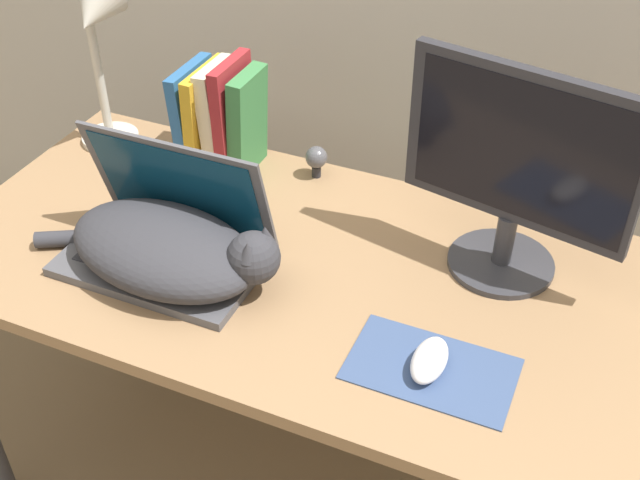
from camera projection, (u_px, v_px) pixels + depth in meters
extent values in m
cube|color=#93704C|center=(287.00, 266.00, 1.53)|extent=(1.35, 0.69, 0.03)
cylinder|color=#38383D|center=(129.00, 246.00, 2.17)|extent=(0.04, 0.04, 0.70)
cylinder|color=#38383D|center=(604.00, 386.00, 1.77)|extent=(0.04, 0.04, 0.70)
cube|color=#4C4C51|center=(163.00, 261.00, 1.51)|extent=(0.37, 0.23, 0.02)
cube|color=#28282D|center=(159.00, 261.00, 1.49)|extent=(0.31, 0.12, 0.00)
cube|color=#4C4C51|center=(179.00, 186.00, 1.49)|extent=(0.37, 0.07, 0.22)
cube|color=#0A334C|center=(178.00, 187.00, 1.49)|extent=(0.34, 0.06, 0.20)
ellipsoid|color=#333338|center=(163.00, 249.00, 1.46)|extent=(0.40, 0.27, 0.12)
sphere|color=#333338|center=(254.00, 258.00, 1.40)|extent=(0.10, 0.10, 0.10)
cone|color=#333338|center=(265.00, 235.00, 1.39)|extent=(0.04, 0.04, 0.03)
cone|color=#333338|center=(248.00, 251.00, 1.36)|extent=(0.04, 0.04, 0.03)
cylinder|color=#333338|center=(72.00, 238.00, 1.55)|extent=(0.14, 0.09, 0.03)
cylinder|color=#333338|center=(500.00, 263.00, 1.51)|extent=(0.20, 0.20, 0.01)
cylinder|color=#333338|center=(505.00, 239.00, 1.47)|extent=(0.04, 0.04, 0.10)
cube|color=#28282D|center=(521.00, 148.00, 1.35)|extent=(0.42, 0.11, 0.29)
cube|color=black|center=(521.00, 152.00, 1.34)|extent=(0.38, 0.08, 0.25)
cube|color=#384C75|center=(431.00, 369.00, 1.30)|extent=(0.27, 0.16, 0.00)
ellipsoid|color=silver|center=(429.00, 360.00, 1.29)|extent=(0.06, 0.11, 0.04)
cube|color=#285B93|center=(195.00, 113.00, 1.75)|extent=(0.04, 0.16, 0.22)
cube|color=gold|center=(207.00, 115.00, 1.74)|extent=(0.03, 0.16, 0.22)
cube|color=beige|center=(220.00, 116.00, 1.73)|extent=(0.05, 0.13, 0.23)
cube|color=maroon|center=(233.00, 116.00, 1.71)|extent=(0.03, 0.14, 0.25)
cube|color=#387A42|center=(247.00, 123.00, 1.71)|extent=(0.05, 0.12, 0.23)
cylinder|color=beige|center=(111.00, 138.00, 1.87)|extent=(0.13, 0.13, 0.01)
cylinder|color=beige|center=(98.00, 72.00, 1.76)|extent=(0.02, 0.02, 0.32)
cone|color=beige|center=(93.00, 11.00, 1.62)|extent=(0.11, 0.13, 0.14)
cylinder|color=#232328|center=(316.00, 171.00, 1.75)|extent=(0.02, 0.02, 0.02)
sphere|color=#4C4C51|center=(316.00, 157.00, 1.72)|extent=(0.05, 0.05, 0.05)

